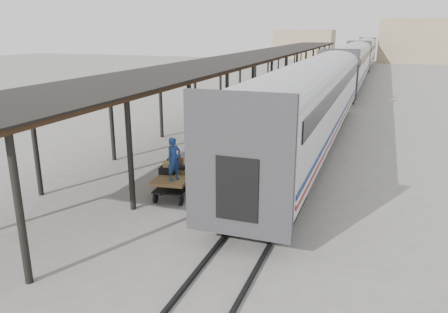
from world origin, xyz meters
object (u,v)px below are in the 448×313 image
baggage_cart (176,179)px  luggage_tug (246,109)px  porter (174,159)px  pedestrian (250,106)px

baggage_cart → luggage_tug: bearing=90.6°
baggage_cart → luggage_tug: 15.56m
porter → pedestrian: porter is taller
luggage_tug → porter: size_ratio=0.99×
baggage_cart → pedestrian: size_ratio=1.67×
pedestrian → baggage_cart: bearing=119.7°
luggage_tug → porter: (2.26, -16.08, 1.03)m
luggage_tug → porter: porter is taller
luggage_tug → pedestrian: size_ratio=1.04×
luggage_tug → pedestrian: (0.03, 0.89, 0.13)m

